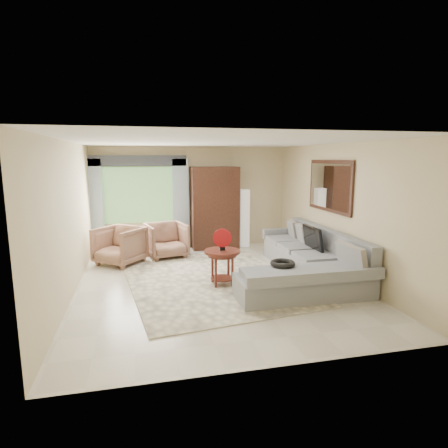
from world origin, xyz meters
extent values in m
plane|color=silver|center=(0.00, 0.00, 0.00)|extent=(6.00, 6.00, 0.00)
cube|color=#F6ECC3|center=(-0.06, 0.14, 0.01)|extent=(3.50, 4.36, 0.02)
cube|color=gray|center=(2.00, 0.50, 0.20)|extent=(0.90, 2.40, 0.40)
cube|color=gray|center=(1.30, -1.10, 0.20)|extent=(2.30, 0.80, 0.40)
cube|color=gray|center=(2.35, 0.10, 0.65)|extent=(0.20, 3.20, 0.50)
cube|color=gray|center=(2.00, 1.78, 0.51)|extent=(0.90, 0.16, 0.22)
cube|color=gray|center=(1.30, -1.55, 0.49)|extent=(2.30, 0.10, 0.18)
cube|color=black|center=(2.05, 0.17, 0.72)|extent=(0.14, 0.74, 0.48)
torus|color=black|center=(1.00, -0.85, 0.55)|extent=(0.43, 0.43, 0.09)
cylinder|color=#481A13|center=(0.10, -0.17, 0.64)|extent=(0.66, 0.66, 0.04)
cylinder|color=#481A13|center=(0.10, -0.17, 0.30)|extent=(0.43, 0.43, 0.59)
cylinder|color=#A11013|center=(0.10, -0.17, 0.89)|extent=(0.33, 0.13, 0.34)
imported|color=#9B6E54|center=(-1.80, 1.70, 0.42)|extent=(1.27, 1.27, 0.83)
imported|color=brown|center=(-0.75, 2.07, 0.41)|extent=(1.05, 1.07, 0.81)
imported|color=#999999|center=(-2.28, 2.48, 0.25)|extent=(0.51, 0.46, 0.51)
cube|color=black|center=(0.55, 2.72, 1.05)|extent=(1.20, 0.55, 2.10)
cube|color=silver|center=(1.35, 2.78, 0.75)|extent=(0.24, 0.24, 1.50)
cube|color=#669E59|center=(-1.35, 2.97, 1.40)|extent=(1.80, 0.04, 1.40)
cube|color=#9EB7CC|center=(-2.40, 2.88, 1.15)|extent=(0.40, 0.08, 2.30)
cube|color=#9EB7CC|center=(-0.30, 2.88, 1.15)|extent=(0.40, 0.08, 2.30)
cube|color=#1E232D|center=(-1.35, 2.90, 2.25)|extent=(2.40, 0.12, 0.26)
cube|color=black|center=(2.47, 0.35, 1.75)|extent=(0.04, 1.70, 1.05)
cube|color=white|center=(2.45, 0.35, 1.75)|extent=(0.02, 1.54, 0.90)
camera|label=1|loc=(-1.35, -6.62, 2.32)|focal=30.00mm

